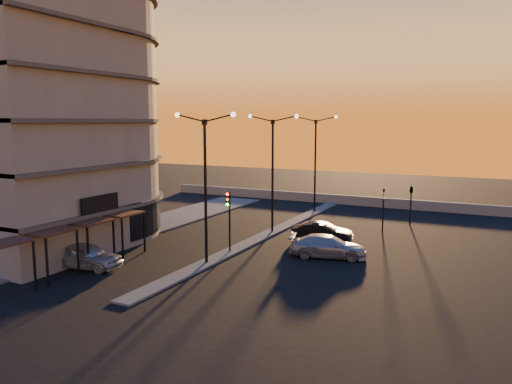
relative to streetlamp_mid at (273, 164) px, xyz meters
The scene contains 14 objects.
ground 11.46m from the streetlamp_mid, 90.00° to the right, with size 120.00×120.00×0.00m, color black.
sidewalk_west 13.30m from the streetlamp_mid, 150.26° to the right, with size 5.00×40.00×0.12m, color #474745.
median 5.53m from the streetlamp_mid, 90.00° to the left, with size 1.20×36.00×0.12m, color #474745.
parapet 16.91m from the streetlamp_mid, 82.87° to the left, with size 44.00×0.50×1.00m, color gray.
building 18.31m from the streetlamp_mid, 144.54° to the right, with size 14.35×17.08×25.00m.
streetlamp_near 10.00m from the streetlamp_mid, 90.00° to the right, with size 4.32×0.32×9.51m.
streetlamp_mid is the anchor object (origin of this frame).
streetlamp_far 10.00m from the streetlamp_mid, 90.00° to the left, with size 4.32×0.32×9.51m.
traffic_light_main 7.62m from the streetlamp_mid, 90.00° to the right, with size 0.28×0.44×4.25m.
signal_east_a 9.67m from the streetlamp_mid, 26.57° to the left, with size 0.13×0.16×3.60m.
signal_east_b 12.67m from the streetlamp_mid, 40.10° to the left, with size 0.42×1.99×3.60m.
car_hatchback 16.13m from the streetlamp_mid, 113.57° to the right, with size 1.87×4.64×1.58m, color #B6B8BF.
car_sedan 6.83m from the streetlamp_mid, 14.66° to the right, with size 1.55×4.44×1.46m, color black.
car_wagon 9.48m from the streetlamp_mid, 38.25° to the right, with size 2.06×5.06×1.47m, color #9FA2A7.
Camera 1 is at (16.47, -26.02, 8.99)m, focal length 35.00 mm.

